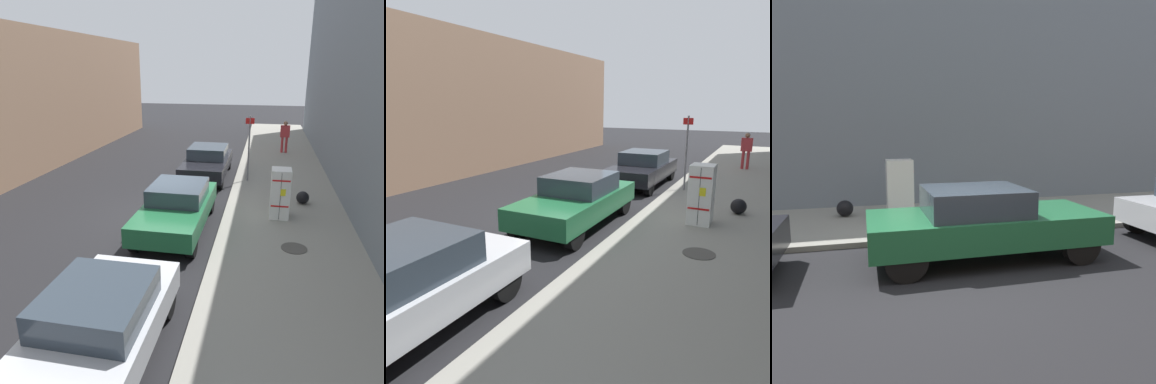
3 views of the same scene
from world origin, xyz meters
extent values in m
plane|color=black|center=(0.00, 0.00, 0.00)|extent=(80.00, 80.00, 0.00)
cube|color=gray|center=(-3.88, 0.00, 0.06)|extent=(4.06, 44.00, 0.12)
cube|color=slate|center=(-6.67, 0.00, 4.69)|extent=(1.52, 39.60, 9.37)
cube|color=white|center=(-3.65, -0.65, 0.93)|extent=(0.61, 0.67, 1.62)
cube|color=black|center=(-3.65, -0.31, 0.93)|extent=(0.01, 0.01, 1.54)
cube|color=yellow|center=(-3.72, -0.31, 1.08)|extent=(0.16, 0.01, 0.22)
cube|color=red|center=(-3.65, -0.31, 1.45)|extent=(0.55, 0.01, 0.05)
cube|color=red|center=(-3.65, -0.31, 0.61)|extent=(0.55, 0.01, 0.05)
cylinder|color=#47443F|center=(-4.02, 1.59, 0.13)|extent=(0.70, 0.70, 0.02)
sphere|color=black|center=(-4.51, -2.09, 0.35)|extent=(0.45, 0.45, 0.45)
cube|color=#1E6038|center=(-0.55, 0.70, 0.63)|extent=(1.84, 4.48, 0.55)
cube|color=#2D3842|center=(-0.55, 0.47, 1.16)|extent=(1.62, 1.88, 0.50)
cylinder|color=black|center=(-1.34, 2.33, 0.36)|extent=(0.22, 0.72, 0.72)
cylinder|color=black|center=(0.24, 2.33, 0.36)|extent=(0.22, 0.72, 0.72)
cylinder|color=black|center=(-1.34, -0.93, 0.36)|extent=(0.22, 0.72, 0.72)
cylinder|color=black|center=(0.24, -0.93, 0.36)|extent=(0.22, 0.72, 0.72)
cylinder|color=black|center=(-1.35, 4.89, 0.35)|extent=(0.22, 0.70, 0.70)
camera|label=1|loc=(-3.09, 11.08, 4.80)|focal=35.00mm
camera|label=2|loc=(-5.15, 9.56, 3.31)|focal=35.00mm
camera|label=3|loc=(6.18, -1.56, 2.48)|focal=35.00mm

